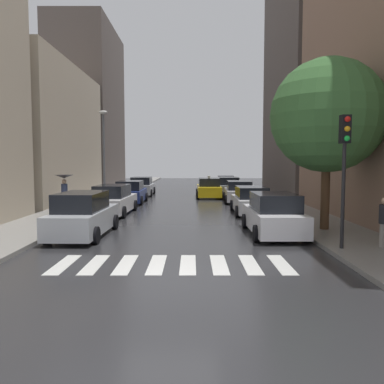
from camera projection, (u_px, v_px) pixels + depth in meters
name	position (u px, v px, depth m)	size (l,w,h in m)	color
ground_plane	(186.00, 196.00, 33.56)	(28.00, 72.00, 0.04)	#2A2A2C
sidewalk_left	(111.00, 195.00, 33.56)	(3.00, 72.00, 0.15)	gray
sidewalk_right	(261.00, 195.00, 33.54)	(3.00, 72.00, 0.15)	gray
crosswalk_stripes	(173.00, 264.00, 11.23)	(6.75, 2.20, 0.01)	silver
building_left_mid	(39.00, 134.00, 29.29)	(6.00, 14.63, 10.03)	#B2A38C
building_left_far	(89.00, 109.00, 43.29)	(6.00, 12.18, 17.56)	#564C47
building_right_mid	(312.00, 82.00, 33.84)	(6.00, 13.16, 19.79)	#564C47
parked_car_left_nearest	(84.00, 216.00, 15.47)	(2.10, 4.75, 1.77)	#B2B7BF
parked_car_left_second	(114.00, 200.00, 21.90)	(2.18, 4.84, 1.67)	silver
parked_car_left_third	(131.00, 193.00, 27.65)	(2.08, 4.13, 1.61)	navy
parked_car_left_fourth	(143.00, 187.00, 34.22)	(2.10, 4.46, 1.63)	#B2B7BF
parked_car_right_nearest	(274.00, 215.00, 15.76)	(2.10, 4.58, 1.70)	silver
parked_car_right_second	(252.00, 201.00, 22.00)	(2.06, 4.49, 1.56)	silver
parked_car_right_third	(239.00, 192.00, 28.36)	(2.25, 4.45, 1.57)	silver
parked_car_right_fourth	(229.00, 187.00, 33.92)	(2.26, 4.64, 1.63)	#B2B7BF
parked_car_right_fifth	(226.00, 184.00, 39.26)	(2.13, 4.57, 1.56)	maroon
taxi_midroad	(210.00, 188.00, 31.95)	(2.09, 4.56, 1.81)	yellow
pedestrian_near_tree	(65.00, 184.00, 22.71)	(1.07, 1.07, 2.05)	black
street_tree_right	(328.00, 116.00, 15.92)	(4.66, 4.66, 7.03)	#513823
traffic_light_right_corner	(345.00, 152.00, 12.41)	(0.30, 0.42, 4.30)	black
lamp_post_left	(104.00, 149.00, 26.90)	(0.60, 0.28, 6.32)	#595B60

